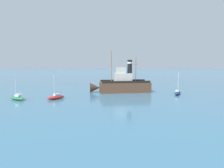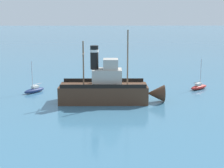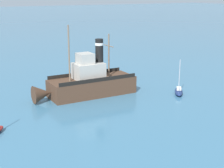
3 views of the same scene
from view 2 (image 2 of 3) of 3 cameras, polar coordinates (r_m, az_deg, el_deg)
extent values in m
plane|color=teal|center=(46.93, -3.06, -3.21)|extent=(600.00, 600.00, 0.00)
cube|color=#4C3323|center=(47.30, -1.44, -1.58)|extent=(4.50, 12.04, 2.40)
cone|color=#4C3323|center=(47.71, 7.24, -1.55)|extent=(2.37, 2.42, 2.35)
cube|color=#B2ADA3|center=(46.82, -0.84, 1.16)|extent=(3.03, 4.03, 2.20)
cube|color=#B2ADA3|center=(46.52, -0.23, 3.34)|extent=(2.22, 2.02, 1.40)
cylinder|color=black|center=(46.44, -2.95, 4.43)|extent=(1.10, 1.10, 3.20)
cylinder|color=silver|center=(46.34, -2.96, 5.53)|extent=(1.16, 1.16, 0.35)
cylinder|color=#75604C|center=(46.47, 2.62, 4.38)|extent=(0.20, 0.20, 7.50)
cylinder|color=#75604C|center=(46.64, -4.79, 3.45)|extent=(0.20, 0.20, 6.00)
cylinder|color=#75604C|center=(46.47, -4.81, 5.06)|extent=(2.60, 0.14, 0.12)
cube|color=black|center=(49.10, -1.40, 0.64)|extent=(0.22, 11.40, 0.50)
cube|color=black|center=(44.88, -1.49, -0.41)|extent=(0.22, 11.40, 0.50)
ellipsoid|color=#B22823|center=(57.04, 14.24, -0.52)|extent=(3.26, 3.63, 0.70)
cube|color=silver|center=(56.77, 14.15, -0.02)|extent=(1.19, 1.26, 0.36)
cylinder|color=#B7B7BC|center=(56.83, 14.54, 1.94)|extent=(0.10, 0.10, 4.20)
cylinder|color=#B7B7BC|center=(56.38, 13.93, 0.29)|extent=(1.21, 1.44, 0.08)
ellipsoid|color=navy|center=(54.38, -12.79, -1.03)|extent=(3.66, 3.22, 0.70)
cube|color=silver|center=(54.40, -12.65, -0.45)|extent=(1.26, 1.18, 0.36)
cylinder|color=#B7B7BC|center=(53.72, -13.15, 1.46)|extent=(0.10, 0.10, 4.20)
cylinder|color=#B7B7BC|center=(54.57, -12.35, 0.00)|extent=(1.46, 1.18, 0.08)
camera|label=1|loc=(93.81, 5.30, 8.37)|focal=32.00mm
camera|label=3|loc=(89.85, 12.44, 12.71)|focal=55.00mm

